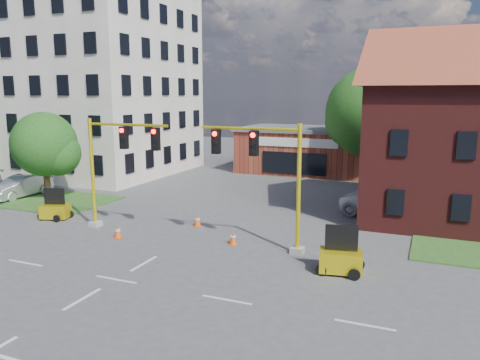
{
  "coord_description": "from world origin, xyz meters",
  "views": [
    {
      "loc": [
        11.7,
        -14.8,
        7.52
      ],
      "look_at": [
        1.36,
        10.0,
        2.57
      ],
      "focal_mm": 35.0,
      "sensor_mm": 36.0,
      "label": 1
    }
  ],
  "objects_px": {
    "signal_mast_west": "(116,161)",
    "trailer_east": "(341,259)",
    "trailer_west": "(55,210)",
    "pickup_white": "(388,205)",
    "signal_mast_east": "(266,171)"
  },
  "relations": [
    {
      "from": "trailer_west",
      "to": "trailer_east",
      "type": "distance_m",
      "value": 17.84
    },
    {
      "from": "signal_mast_east",
      "to": "pickup_white",
      "type": "distance_m",
      "value": 10.45
    },
    {
      "from": "signal_mast_west",
      "to": "pickup_white",
      "type": "xyz_separation_m",
      "value": [
        13.72,
        8.63,
        -3.12
      ]
    },
    {
      "from": "pickup_white",
      "to": "signal_mast_west",
      "type": "bearing_deg",
      "value": 132.57
    },
    {
      "from": "trailer_west",
      "to": "pickup_white",
      "type": "distance_m",
      "value": 20.44
    },
    {
      "from": "signal_mast_west",
      "to": "trailer_east",
      "type": "xyz_separation_m",
      "value": [
        12.73,
        -1.69,
        -3.29
      ]
    },
    {
      "from": "signal_mast_west",
      "to": "trailer_west",
      "type": "height_order",
      "value": "signal_mast_west"
    },
    {
      "from": "trailer_west",
      "to": "signal_mast_west",
      "type": "bearing_deg",
      "value": -23.85
    },
    {
      "from": "signal_mast_west",
      "to": "trailer_east",
      "type": "bearing_deg",
      "value": -7.55
    },
    {
      "from": "signal_mast_east",
      "to": "trailer_east",
      "type": "height_order",
      "value": "signal_mast_east"
    },
    {
      "from": "pickup_white",
      "to": "trailer_east",
      "type": "bearing_deg",
      "value": -175.09
    },
    {
      "from": "signal_mast_west",
      "to": "trailer_west",
      "type": "distance_m",
      "value": 6.02
    },
    {
      "from": "signal_mast_west",
      "to": "pickup_white",
      "type": "distance_m",
      "value": 16.5
    },
    {
      "from": "trailer_east",
      "to": "signal_mast_west",
      "type": "bearing_deg",
      "value": 161.5
    },
    {
      "from": "signal_mast_west",
      "to": "trailer_west",
      "type": "bearing_deg",
      "value": 175.37
    }
  ]
}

